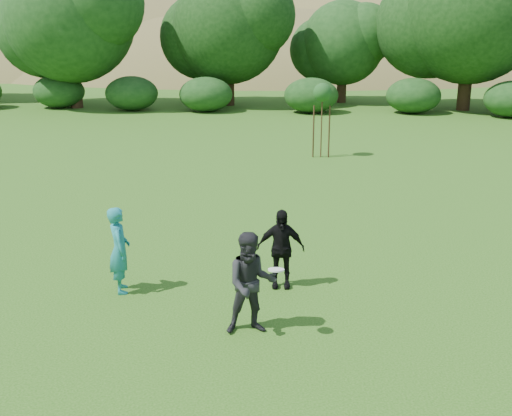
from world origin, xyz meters
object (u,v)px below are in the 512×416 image
Objects in this scene: player_grey at (251,283)px; sapling at (322,95)px; player_teal at (119,250)px; player_black at (281,249)px.

player_grey is 14.78m from sapling.
player_teal is 1.07× the size of player_black.
player_black is 0.57× the size of sapling.
player_teal is 0.96× the size of player_grey.
player_grey is at bearing -104.03° from player_black.
player_grey is 1.11× the size of player_black.
player_grey is 2.03m from player_black.
player_grey is 0.63× the size of sapling.
sapling reaches higher than player_black.
sapling is (4.02, 13.16, 1.56)m from player_teal.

